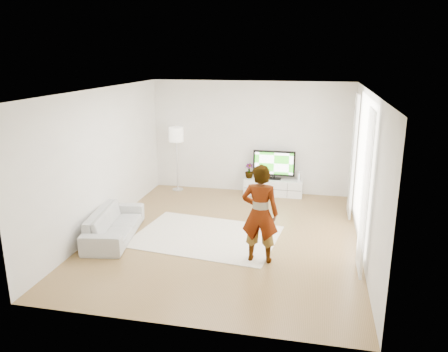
% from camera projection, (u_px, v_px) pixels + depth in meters
% --- Properties ---
extents(floor, '(6.00, 6.00, 0.00)m').
position_uv_depth(floor, '(226.00, 236.00, 8.52)').
color(floor, olive).
rests_on(floor, ground).
extents(ceiling, '(6.00, 6.00, 0.00)m').
position_uv_depth(ceiling, '(226.00, 90.00, 7.76)').
color(ceiling, white).
rests_on(ceiling, wall_back).
extents(wall_left, '(0.02, 6.00, 2.80)m').
position_uv_depth(wall_left, '(103.00, 160.00, 8.64)').
color(wall_left, white).
rests_on(wall_left, floor).
extents(wall_right, '(0.02, 6.00, 2.80)m').
position_uv_depth(wall_right, '(366.00, 174.00, 7.64)').
color(wall_right, white).
rests_on(wall_right, floor).
extents(wall_back, '(5.00, 0.02, 2.80)m').
position_uv_depth(wall_back, '(250.00, 137.00, 10.97)').
color(wall_back, white).
rests_on(wall_back, floor).
extents(wall_front, '(5.00, 0.02, 2.80)m').
position_uv_depth(wall_front, '(176.00, 226.00, 5.31)').
color(wall_front, white).
rests_on(wall_front, floor).
extents(window, '(0.01, 2.60, 2.50)m').
position_uv_depth(window, '(363.00, 167.00, 7.91)').
color(window, white).
rests_on(window, wall_right).
extents(curtain_near, '(0.04, 0.70, 2.60)m').
position_uv_depth(curtain_near, '(365.00, 193.00, 6.73)').
color(curtain_near, white).
rests_on(curtain_near, floor).
extents(curtain_far, '(0.04, 0.70, 2.60)m').
position_uv_depth(curtain_far, '(353.00, 156.00, 9.18)').
color(curtain_far, white).
rests_on(curtain_far, floor).
extents(media_console, '(1.45, 0.41, 0.41)m').
position_uv_depth(media_console, '(273.00, 187.00, 10.94)').
color(media_console, white).
rests_on(media_console, floor).
extents(television, '(1.04, 0.20, 0.72)m').
position_uv_depth(television, '(274.00, 164.00, 10.81)').
color(television, black).
rests_on(television, media_console).
extents(game_console, '(0.07, 0.16, 0.22)m').
position_uv_depth(game_console, '(299.00, 177.00, 10.73)').
color(game_console, white).
rests_on(game_console, media_console).
extents(potted_plant, '(0.23, 0.23, 0.37)m').
position_uv_depth(potted_plant, '(249.00, 171.00, 10.96)').
color(potted_plant, '#3F7238').
rests_on(potted_plant, media_console).
extents(rug, '(2.89, 2.24, 0.01)m').
position_uv_depth(rug, '(206.00, 236.00, 8.48)').
color(rug, '#F1E6CE').
rests_on(rug, floor).
extents(player, '(0.63, 0.42, 1.70)m').
position_uv_depth(player, '(260.00, 214.00, 7.26)').
color(player, '#334772').
rests_on(player, rug).
extents(sofa, '(1.02, 1.97, 0.55)m').
position_uv_depth(sofa, '(114.00, 224.00, 8.38)').
color(sofa, beige).
rests_on(sofa, floor).
extents(floor_lamp, '(0.36, 0.36, 1.64)m').
position_uv_depth(floor_lamp, '(176.00, 137.00, 11.04)').
color(floor_lamp, silver).
rests_on(floor_lamp, floor).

